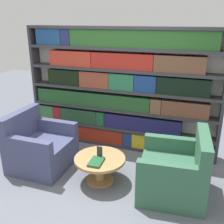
# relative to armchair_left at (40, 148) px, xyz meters

# --- Properties ---
(ground_plane) EXTENTS (14.00, 14.00, 0.00)m
(ground_plane) POSITION_rel_armchair_left_xyz_m (0.97, -0.21, -0.31)
(ground_plane) COLOR slate
(bookshelf) EXTENTS (3.44, 0.30, 2.15)m
(bookshelf) POSITION_rel_armchair_left_xyz_m (0.96, 1.15, 0.77)
(bookshelf) COLOR silver
(bookshelf) RESTS_ON ground_plane
(armchair_left) EXTENTS (0.85, 0.88, 0.90)m
(armchair_left) POSITION_rel_armchair_left_xyz_m (0.00, 0.00, 0.00)
(armchair_left) COLOR #42476B
(armchair_left) RESTS_ON ground_plane
(armchair_right) EXTENTS (0.93, 0.95, 0.90)m
(armchair_right) POSITION_rel_armchair_left_xyz_m (2.12, 0.00, 0.00)
(armchair_right) COLOR #336047
(armchair_right) RESTS_ON ground_plane
(coffee_table) EXTENTS (0.74, 0.74, 0.38)m
(coffee_table) POSITION_rel_armchair_left_xyz_m (1.06, -0.07, -0.04)
(coffee_table) COLOR #AD7F4C
(coffee_table) RESTS_ON ground_plane
(table_sign) EXTENTS (0.08, 0.06, 0.18)m
(table_sign) POSITION_rel_armchair_left_xyz_m (1.06, -0.07, 0.15)
(table_sign) COLOR black
(table_sign) RESTS_ON coffee_table
(stray_book) EXTENTS (0.19, 0.28, 0.03)m
(stray_book) POSITION_rel_armchair_left_xyz_m (1.06, -0.22, 0.09)
(stray_book) COLOR #1E512D
(stray_book) RESTS_ON coffee_table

